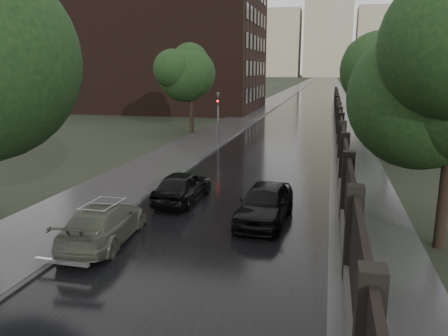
% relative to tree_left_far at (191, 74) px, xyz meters
% --- Properties ---
extents(road, '(8.00, 420.00, 0.02)m').
position_rel_tree_left_far_xyz_m(road, '(8.00, 160.00, -5.23)').
color(road, black).
rests_on(road, ground).
extents(sidewalk_left, '(4.00, 420.00, 0.16)m').
position_rel_tree_left_far_xyz_m(sidewalk_left, '(2.00, 160.00, -5.16)').
color(sidewalk_left, '#2D2D2D').
rests_on(sidewalk_left, ground).
extents(verge_right, '(3.00, 420.00, 0.08)m').
position_rel_tree_left_far_xyz_m(verge_right, '(13.50, 160.00, -5.20)').
color(verge_right, '#2D2D2D').
rests_on(verge_right, ground).
extents(fence_right, '(0.45, 75.72, 2.70)m').
position_rel_tree_left_far_xyz_m(fence_right, '(12.60, 2.01, -4.23)').
color(fence_right, '#383533').
rests_on(fence_right, ground).
extents(tree_left_far, '(4.25, 4.25, 7.39)m').
position_rel_tree_left_far_xyz_m(tree_left_far, '(0.00, 0.00, 0.00)').
color(tree_left_far, black).
rests_on(tree_left_far, ground).
extents(tree_right_b, '(4.08, 4.08, 7.01)m').
position_rel_tree_left_far_xyz_m(tree_right_b, '(15.50, -8.00, -0.29)').
color(tree_right_b, black).
rests_on(tree_right_b, ground).
extents(tree_right_c, '(4.08, 4.08, 7.01)m').
position_rel_tree_left_far_xyz_m(tree_right_c, '(15.50, 10.00, -0.29)').
color(tree_right_c, black).
rests_on(tree_right_c, ground).
extents(traffic_light, '(0.16, 0.32, 4.00)m').
position_rel_tree_left_far_xyz_m(traffic_light, '(3.70, -5.01, -2.84)').
color(traffic_light, '#59595E').
rests_on(traffic_light, ground).
extents(brick_building, '(24.00, 18.00, 20.00)m').
position_rel_tree_left_far_xyz_m(brick_building, '(-10.00, 22.00, 4.76)').
color(brick_building, black).
rests_on(brick_building, ground).
extents(stalinist_tower, '(92.00, 30.00, 159.00)m').
position_rel_tree_left_far_xyz_m(stalinist_tower, '(8.00, 270.00, 33.14)').
color(stalinist_tower, tan).
rests_on(stalinist_tower, ground).
extents(volga_sedan, '(2.24, 4.61, 1.29)m').
position_rel_tree_left_far_xyz_m(volga_sedan, '(4.63, -24.14, -4.60)').
color(volga_sedan, '#4B5040').
rests_on(volga_sedan, ground).
extents(hatchback_left, '(1.79, 4.12, 1.38)m').
position_rel_tree_left_far_xyz_m(hatchback_left, '(5.73, -19.19, -4.55)').
color(hatchback_left, black).
rests_on(hatchback_left, ground).
extents(car_right_near, '(2.02, 4.42, 1.47)m').
position_rel_tree_left_far_xyz_m(car_right_near, '(9.60, -20.88, -4.51)').
color(car_right_near, black).
rests_on(car_right_near, ground).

